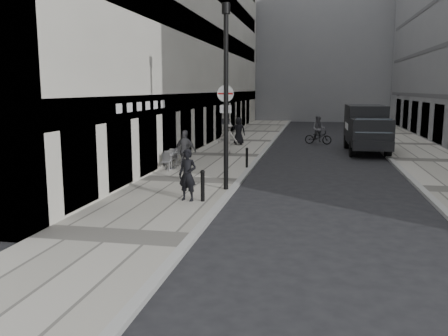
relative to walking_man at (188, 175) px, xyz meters
The scene contains 18 objects.
ground 6.89m from the walking_man, 80.62° to the right, with size 120.00×120.00×0.00m, color black.
sidewalk 11.35m from the walking_man, 94.51° to the left, with size 4.00×60.00×0.12m, color #A19C92.
far_sidewalk 15.17m from the walking_man, 48.11° to the left, with size 4.00×60.00×0.12m, color #A19C92.
building_left 20.10m from the walking_man, 105.38° to the left, with size 4.00×45.00×18.00m, color beige.
building_far 50.35m from the walking_man, 86.97° to the left, with size 24.00×16.00×22.00m, color slate.
walking_man is the anchor object (origin of this frame).
sign_post 4.38m from the walking_man, 82.75° to the left, with size 0.68×0.11×3.94m.
lamppost 3.59m from the walking_man, 65.69° to the left, with size 0.30×0.30×6.64m.
bollard_near 0.63m from the walking_man, ahead, with size 0.13×0.13×0.98m, color black.
bollard_far 7.13m from the walking_man, 82.24° to the left, with size 0.12×0.12×0.88m, color black.
panel_van 16.29m from the walking_man, 64.12° to the left, with size 2.36×6.03×2.81m.
cyclist 18.99m from the walking_man, 76.90° to the left, with size 1.91×0.92×1.97m.
pedestrian_a 5.67m from the walking_man, 106.26° to the left, with size 1.09×0.45×1.86m, color #57565B.
pedestrian_b 11.68m from the walking_man, 94.06° to the left, with size 1.18×0.68×1.82m, color #ABA49E.
pedestrian_c 16.24m from the walking_man, 93.27° to the left, with size 0.89×0.58×1.82m, color black.
cafe_table_near 8.62m from the walking_man, 106.79° to the left, with size 0.73×1.64×0.93m.
cafe_table_mid 6.64m from the walking_man, 112.05° to the left, with size 0.68×1.53×0.87m.
cafe_table_far 6.33m from the walking_man, 113.22° to the left, with size 0.65×1.47×0.84m.
Camera 1 is at (3.01, -8.17, 3.80)m, focal length 38.00 mm.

